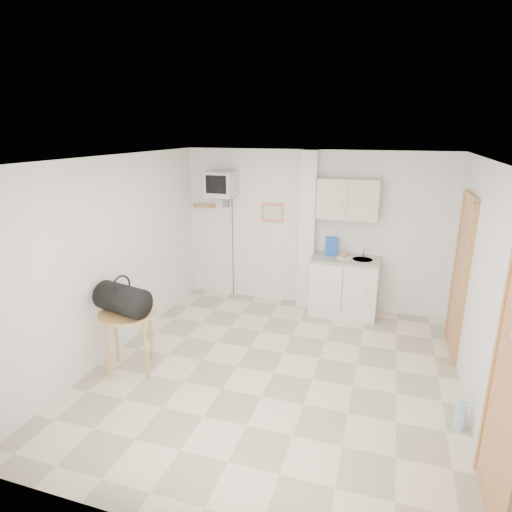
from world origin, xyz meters
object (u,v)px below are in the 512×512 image
(crt_television, at_px, (221,185))
(water_bottle, at_px, (460,415))
(duffel_bag, at_px, (123,299))
(round_table, at_px, (128,320))

(crt_television, bearing_deg, water_bottle, -35.29)
(crt_television, height_order, water_bottle, crt_television)
(duffel_bag, bearing_deg, water_bottle, 15.52)
(round_table, xyz_separation_m, water_bottle, (3.63, 0.04, -0.51))
(round_table, bearing_deg, crt_television, 85.36)
(crt_television, xyz_separation_m, duffel_bag, (-0.22, -2.50, -1.01))
(duffel_bag, xyz_separation_m, water_bottle, (3.65, 0.07, -0.78))
(crt_television, bearing_deg, round_table, -94.64)
(crt_television, height_order, duffel_bag, crt_television)
(water_bottle, bearing_deg, round_table, -179.37)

